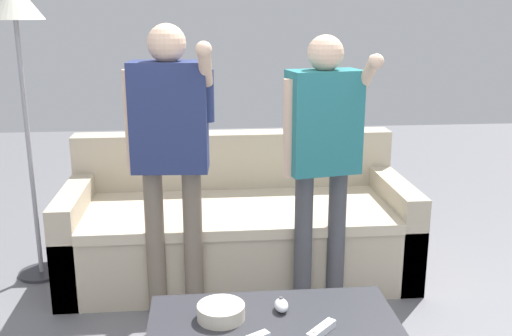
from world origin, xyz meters
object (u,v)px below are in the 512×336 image
(game_remote_nunchuk, at_px, (281,305))
(snack_bowl, at_px, (221,312))
(player_right, at_px, (323,143))
(game_remote_wand_near, at_px, (321,330))
(player_left, at_px, (170,139))
(floor_lamp, at_px, (16,25))
(couch, at_px, (238,226))

(game_remote_nunchuk, bearing_deg, snack_bowl, -170.35)
(player_right, relative_size, game_remote_wand_near, 10.96)
(snack_bowl, distance_m, player_left, 1.04)
(snack_bowl, height_order, floor_lamp, floor_lamp)
(couch, bearing_deg, player_right, -51.81)
(snack_bowl, bearing_deg, game_remote_nunchuk, 9.65)
(couch, relative_size, game_remote_nunchuk, 23.84)
(couch, height_order, floor_lamp, floor_lamp)
(floor_lamp, bearing_deg, game_remote_nunchuk, -46.21)
(game_remote_nunchuk, relative_size, game_remote_wand_near, 0.64)
(couch, xyz_separation_m, player_left, (-0.37, -0.53, 0.69))
(game_remote_nunchuk, bearing_deg, player_left, 119.08)
(snack_bowl, relative_size, floor_lamp, 0.11)
(player_right, bearing_deg, game_remote_nunchuk, -111.59)
(game_remote_nunchuk, distance_m, player_right, 1.01)
(game_remote_wand_near, bearing_deg, floor_lamp, 132.73)
(snack_bowl, distance_m, game_remote_wand_near, 0.40)
(game_remote_nunchuk, height_order, player_left, player_left)
(game_remote_nunchuk, height_order, game_remote_wand_near, game_remote_nunchuk)
(couch, bearing_deg, game_remote_nunchuk, -86.10)
(floor_lamp, relative_size, player_left, 1.15)
(couch, height_order, player_left, player_left)
(player_left, height_order, game_remote_wand_near, player_left)
(snack_bowl, relative_size, game_remote_nunchuk, 2.15)
(game_remote_nunchuk, relative_size, floor_lamp, 0.05)
(couch, relative_size, player_left, 1.35)
(floor_lamp, distance_m, player_left, 1.17)
(player_right, bearing_deg, game_remote_wand_near, -101.20)
(game_remote_nunchuk, xyz_separation_m, game_remote_wand_near, (0.13, -0.19, -0.01))
(floor_lamp, bearing_deg, couch, -1.26)
(couch, height_order, game_remote_wand_near, couch)
(snack_bowl, height_order, game_remote_wand_near, snack_bowl)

